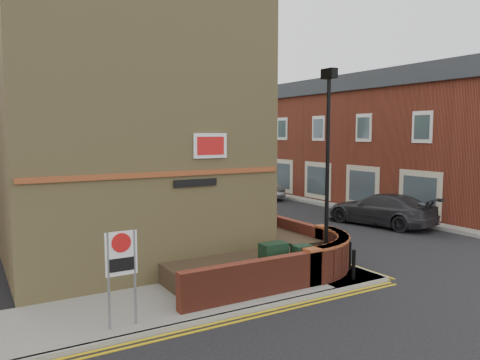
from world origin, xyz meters
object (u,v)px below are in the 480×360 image
object	(u,v)px
utility_cabinet_large	(274,263)
silver_car_near	(198,196)
lamppost	(327,171)
zone_sign	(121,261)

from	to	relation	value
utility_cabinet_large	silver_car_near	size ratio (longest dim) A/B	0.29
lamppost	utility_cabinet_large	bearing A→B (deg)	176.99
lamppost	utility_cabinet_large	size ratio (longest dim) A/B	5.25
utility_cabinet_large	silver_car_near	xyz separation A→B (m)	(4.53, 14.60, -0.03)
utility_cabinet_large	zone_sign	bearing A→B (deg)	-170.31
silver_car_near	zone_sign	bearing A→B (deg)	-129.01
utility_cabinet_large	zone_sign	distance (m)	4.86
utility_cabinet_large	zone_sign	size ratio (longest dim) A/B	0.55
lamppost	zone_sign	bearing A→B (deg)	-173.93
lamppost	silver_car_near	bearing A→B (deg)	79.88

